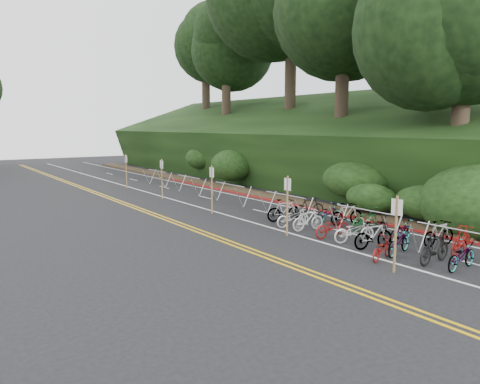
% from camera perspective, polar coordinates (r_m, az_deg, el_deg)
% --- Properties ---
extents(ground, '(120.00, 120.00, 0.00)m').
position_cam_1_polar(ground, '(15.77, 15.96, -8.90)').
color(ground, black).
rests_on(ground, ground).
extents(road_markings, '(7.47, 80.00, 0.01)m').
position_cam_1_polar(road_markings, '(23.62, -2.23, -2.96)').
color(road_markings, gold).
rests_on(road_markings, ground).
extents(red_curb, '(0.25, 28.00, 0.10)m').
position_cam_1_polar(red_curb, '(28.05, 4.46, -1.12)').
color(red_curb, maroon).
rests_on(red_curb, ground).
extents(embankment, '(14.30, 48.14, 9.11)m').
position_cam_1_polar(embankment, '(37.80, 6.36, 5.06)').
color(embankment, black).
rests_on(embankment, ground).
extents(tree_cluster, '(33.22, 54.68, 19.77)m').
position_cam_1_polar(tree_cluster, '(38.96, -0.26, 19.60)').
color(tree_cluster, '#2D2319').
rests_on(tree_cluster, ground).
extents(bike_rack_front, '(1.13, 3.44, 1.15)m').
position_cam_1_polar(bike_rack_front, '(16.97, 25.58, -5.18)').
color(bike_rack_front, '#9FA0A1').
rests_on(bike_rack_front, ground).
extents(bike_racks_rest, '(1.14, 23.00, 1.17)m').
position_cam_1_polar(bike_racks_rest, '(27.16, -1.29, 0.31)').
color(bike_racks_rest, '#9FA0A1').
rests_on(bike_racks_rest, ground).
extents(signpost_near, '(0.08, 0.40, 2.41)m').
position_cam_1_polar(signpost_near, '(15.19, 18.47, -4.28)').
color(signpost_near, brown).
rests_on(signpost_near, ground).
extents(signposts_rest, '(0.08, 18.40, 2.50)m').
position_cam_1_polar(signposts_rest, '(26.73, -6.78, 1.38)').
color(signposts_rest, brown).
rests_on(signposts_rest, ground).
extents(bike_front, '(0.93, 1.59, 0.79)m').
position_cam_1_polar(bike_front, '(16.69, 16.92, -6.60)').
color(bike_front, maroon).
rests_on(bike_front, ground).
extents(bike_valet, '(3.22, 12.23, 1.08)m').
position_cam_1_polar(bike_valet, '(19.21, 16.77, -4.42)').
color(bike_valet, '#144C1E').
rests_on(bike_valet, ground).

